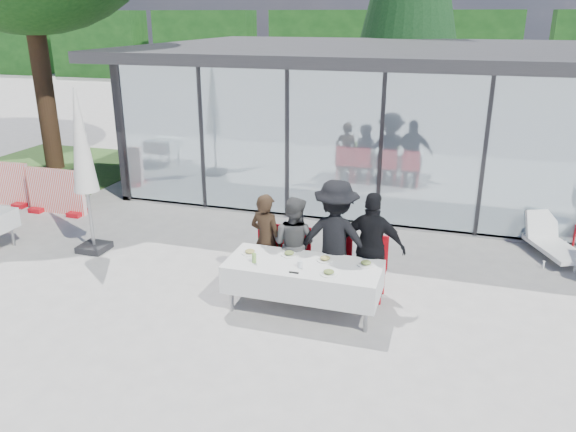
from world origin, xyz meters
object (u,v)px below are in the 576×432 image
object	(u,v)px
dining_table	(303,277)
diner_chair_b	(296,254)
diner_chair_a	(269,251)
diner_chair_d	(372,264)
folded_eyeglasses	(294,273)
market_umbrella	(82,150)
plate_a	(250,252)
plate_c	(325,259)
diner_chair_c	(337,259)
diner_b	(294,244)
plate_d	(366,263)
diner_c	(336,239)
diner_d	(372,248)
juice_bottle	(254,258)
plate_b	(289,254)
diner_a	(266,240)
lounger	(552,241)
plate_extra	(329,273)

from	to	relation	value
dining_table	diner_chair_b	distance (m)	0.82
diner_chair_a	diner_chair_d	bearing A→B (deg)	0.00
folded_eyeglasses	market_umbrella	bearing A→B (deg)	162.73
plate_a	plate_c	xyz separation A→B (m)	(1.15, 0.09, 0.00)
market_umbrella	diner_chair_a	bearing A→B (deg)	-3.88
diner_chair_a	diner_chair_c	world-z (taller)	same
diner_b	plate_d	world-z (taller)	diner_b
diner_c	folded_eyeglasses	size ratio (longest dim) A/B	13.30
diner_d	plate_c	distance (m)	0.76
juice_bottle	folded_eyeglasses	distance (m)	0.68
plate_b	diner_a	bearing A→B (deg)	141.80
diner_b	diner_chair_d	size ratio (longest dim) A/B	1.58
diner_chair_d	juice_bottle	xyz separation A→B (m)	(-1.59, -0.93, 0.28)
juice_bottle	lounger	bearing A→B (deg)	37.98
plate_d	juice_bottle	distance (m)	1.62
juice_bottle	lounger	world-z (taller)	juice_bottle
dining_table	plate_c	world-z (taller)	plate_c
dining_table	juice_bottle	distance (m)	0.77
diner_chair_d	plate_a	distance (m)	1.89
diner_chair_d	plate_c	xyz separation A→B (m)	(-0.62, -0.55, 0.24)
diner_chair_d	diner_chair_b	bearing A→B (deg)	180.00
plate_d	diner_d	bearing A→B (deg)	87.46
diner_chair_a	diner_chair_c	size ratio (longest dim) A/B	1.00
diner_chair_b	diner_c	bearing A→B (deg)	-10.75
diner_d	lounger	size ratio (longest dim) A/B	1.18
diner_d	plate_a	xyz separation A→B (m)	(-1.76, -0.52, -0.08)
diner_c	diner_chair_c	xyz separation A→B (m)	(-0.00, 0.13, -0.39)
diner_b	diner_d	distance (m)	1.23
market_umbrella	diner_c	bearing A→B (deg)	-4.49
dining_table	diner_chair_b	bearing A→B (deg)	114.02
plate_b	diner_chair_c	bearing A→B (deg)	40.46
diner_a	market_umbrella	bearing A→B (deg)	9.39
plate_b	juice_bottle	world-z (taller)	juice_bottle
dining_table	lounger	distance (m)	5.04
diner_chair_c	plate_d	bearing A→B (deg)	-44.45
dining_table	plate_b	xyz separation A→B (m)	(-0.28, 0.22, 0.24)
diner_chair_a	plate_c	xyz separation A→B (m)	(1.07, -0.55, 0.24)
diner_chair_c	folded_eyeglasses	xyz separation A→B (m)	(-0.37, -1.09, 0.22)
diner_b	plate_a	bearing A→B (deg)	56.26
diner_a	juice_bottle	world-z (taller)	diner_a
folded_eyeglasses	diner_d	bearing A→B (deg)	45.95
diner_chair_a	dining_table	bearing A→B (deg)	-43.46
diner_b	plate_c	xyz separation A→B (m)	(0.61, -0.43, 0.01)
diner_chair_c	plate_d	size ratio (longest dim) A/B	3.92
diner_chair_b	plate_c	size ratio (longest dim) A/B	3.92
plate_a	juice_bottle	world-z (taller)	juice_bottle
diner_a	plate_extra	xyz separation A→B (m)	(1.23, -0.86, 0.00)
dining_table	diner_a	xyz separation A→B (m)	(-0.79, 0.62, 0.24)
plate_extra	diner_chair_a	bearing A→B (deg)	141.07
diner_c	plate_extra	world-z (taller)	diner_c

